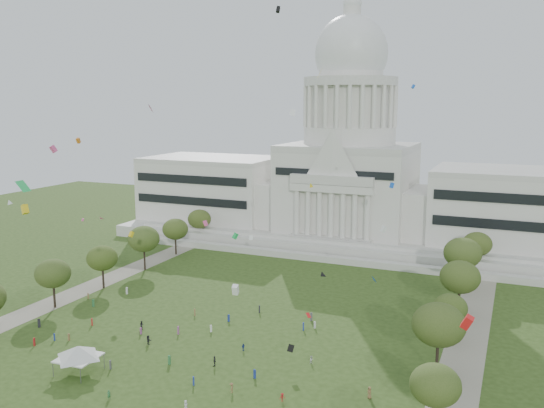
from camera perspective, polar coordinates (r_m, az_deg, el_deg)
name	(u,v)px	position (r m, az deg, el deg)	size (l,w,h in m)	color
ground	(175,372)	(111.16, -9.57, -16.07)	(400.00, 400.00, 0.00)	#2D4416
capitol	(348,178)	(206.29, 7.54, 2.55)	(160.00, 64.50, 91.30)	beige
path_left	(82,290)	(160.81, -18.31, -8.13)	(8.00, 160.00, 0.04)	gray
path_right	(465,352)	(123.58, 18.55, -13.70)	(8.00, 160.00, 0.04)	gray
row_tree_r_1	(435,385)	(91.78, 15.88, -16.88)	(7.58, 7.58, 10.78)	black
row_tree_l_2	(53,274)	(147.61, -20.89, -6.45)	(8.42, 8.42, 11.97)	black
row_tree_r_2	(439,325)	(108.66, 16.20, -11.41)	(9.55, 9.55, 13.58)	black
row_tree_l_3	(102,258)	(158.89, -16.48, -5.17)	(8.12, 8.12, 11.55)	black
row_tree_r_3	(450,308)	(125.46, 17.24, -9.80)	(7.01, 7.01, 9.98)	black
row_tree_l_4	(144,239)	(172.74, -12.59, -3.39)	(9.29, 9.29, 13.21)	black
row_tree_r_4	(460,277)	(139.52, 18.14, -6.89)	(9.19, 9.19, 13.06)	black
row_tree_l_5	(175,229)	(188.52, -9.56, -2.48)	(8.33, 8.33, 11.85)	black
row_tree_r_5	(463,253)	(158.85, 18.37, -4.63)	(9.82, 9.82, 13.96)	black
row_tree_l_6	(199,219)	(204.49, -7.21, -1.49)	(8.19, 8.19, 11.64)	black
row_tree_r_6	(477,244)	(176.42, 19.67, -3.75)	(8.42, 8.42, 11.97)	black
event_tent	(78,352)	(113.32, -18.66, -13.68)	(9.90, 9.90, 5.27)	#4C4C4C
person_0	(370,392)	(102.05, 9.64, -17.93)	(1.00, 0.65, 2.04)	olive
person_2	(312,360)	(112.69, 3.94, -15.14)	(0.75, 0.46, 1.54)	silver
person_3	(232,388)	(102.70, -4.03, -17.71)	(1.13, 0.58, 1.75)	olive
person_4	(215,361)	(111.92, -5.72, -15.23)	(1.16, 0.63, 1.98)	#26262B
person_5	(148,340)	(123.02, -12.16, -13.02)	(1.78, 0.70, 1.92)	#26262B
person_6	(186,406)	(98.32, -8.54, -19.14)	(0.86, 0.56, 1.75)	silver
person_7	(109,395)	(104.11, -15.87, -17.71)	(0.61, 0.45, 1.67)	#33723F
person_8	(142,325)	(131.01, -12.79, -11.60)	(0.91, 0.56, 1.88)	#26262B
person_9	(282,397)	(99.95, 1.03, -18.60)	(0.96, 0.50, 1.49)	#B21E1E
person_10	(243,347)	(117.82, -2.86, -13.98)	(0.88, 0.48, 1.51)	navy
distant_crowd	(164,327)	(129.04, -10.67, -11.91)	(59.22, 37.92, 1.95)	#26262B
kite_swarm	(222,212)	(104.49, -5.02, -0.76)	(92.16, 107.36, 67.54)	blue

